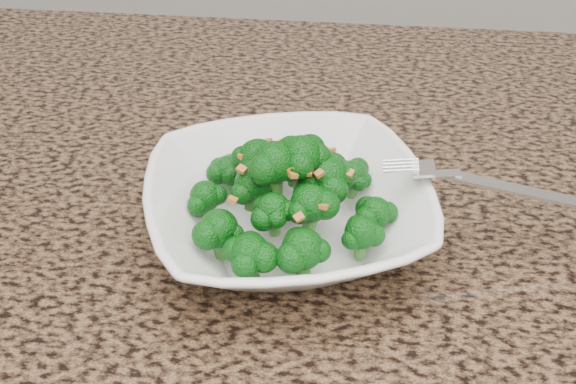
# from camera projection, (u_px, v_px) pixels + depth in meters

# --- Properties ---
(granite_counter) EXTENTS (1.64, 1.04, 0.03)m
(granite_counter) POSITION_uv_depth(u_px,v_px,m) (236.00, 265.00, 0.64)
(granite_counter) COLOR brown
(granite_counter) RESTS_ON cabinet
(bowl) EXTENTS (0.31, 0.31, 0.06)m
(bowl) POSITION_uv_depth(u_px,v_px,m) (288.00, 210.00, 0.63)
(bowl) COLOR white
(bowl) RESTS_ON granite_counter
(broccoli_pile) EXTENTS (0.22, 0.22, 0.06)m
(broccoli_pile) POSITION_uv_depth(u_px,v_px,m) (288.00, 151.00, 0.59)
(broccoli_pile) COLOR #09550D
(broccoli_pile) RESTS_ON bowl
(garlic_topping) EXTENTS (0.13, 0.13, 0.01)m
(garlic_topping) POSITION_uv_depth(u_px,v_px,m) (288.00, 116.00, 0.57)
(garlic_topping) COLOR #BB712D
(garlic_topping) RESTS_ON broccoli_pile
(fork) EXTENTS (0.20, 0.04, 0.01)m
(fork) POSITION_uv_depth(u_px,v_px,m) (452.00, 175.00, 0.61)
(fork) COLOR silver
(fork) RESTS_ON bowl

